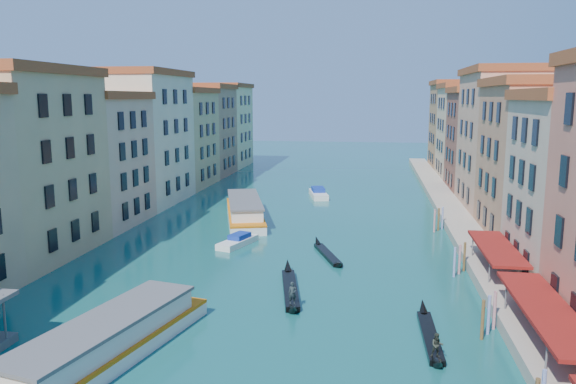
{
  "coord_description": "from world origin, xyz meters",
  "views": [
    {
      "loc": [
        10.65,
        -13.62,
        16.77
      ],
      "look_at": [
        1.2,
        48.52,
        6.11
      ],
      "focal_mm": 35.0,
      "sensor_mm": 36.0,
      "label": 1
    }
  ],
  "objects_px": {
    "vaporetto_near": "(107,342)",
    "gondola_fore": "(290,287)",
    "vaporetto_far": "(245,210)",
    "gondola_right": "(430,335)"
  },
  "relations": [
    {
      "from": "vaporetto_near",
      "to": "gondola_fore",
      "type": "bearing_deg",
      "value": 68.46
    },
    {
      "from": "vaporetto_near",
      "to": "gondola_fore",
      "type": "height_order",
      "value": "vaporetto_near"
    },
    {
      "from": "gondola_fore",
      "to": "gondola_right",
      "type": "xyz_separation_m",
      "value": [
        11.11,
        -8.31,
        -0.01
      ]
    },
    {
      "from": "gondola_fore",
      "to": "gondola_right",
      "type": "height_order",
      "value": "gondola_fore"
    },
    {
      "from": "vaporetto_near",
      "to": "gondola_right",
      "type": "xyz_separation_m",
      "value": [
        20.93,
        6.11,
        -0.82
      ]
    },
    {
      "from": "vaporetto_near",
      "to": "gondola_fore",
      "type": "xyz_separation_m",
      "value": [
        9.82,
        14.42,
        -0.81
      ]
    },
    {
      "from": "vaporetto_far",
      "to": "gondola_right",
      "type": "height_order",
      "value": "vaporetto_far"
    },
    {
      "from": "vaporetto_far",
      "to": "gondola_fore",
      "type": "xyz_separation_m",
      "value": [
        10.6,
        -28.26,
        -0.9
      ]
    },
    {
      "from": "vaporetto_far",
      "to": "gondola_fore",
      "type": "height_order",
      "value": "vaporetto_far"
    },
    {
      "from": "vaporetto_near",
      "to": "vaporetto_far",
      "type": "height_order",
      "value": "vaporetto_far"
    }
  ]
}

